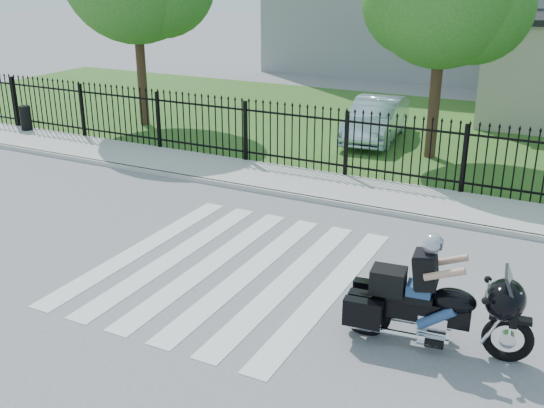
% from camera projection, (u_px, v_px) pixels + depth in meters
% --- Properties ---
extents(ground, '(120.00, 120.00, 0.00)m').
position_uv_depth(ground, '(229.00, 268.00, 11.83)').
color(ground, slate).
rests_on(ground, ground).
extents(crosswalk, '(5.00, 5.50, 0.01)m').
position_uv_depth(crosswalk, '(229.00, 268.00, 11.83)').
color(crosswalk, silver).
rests_on(crosswalk, ground).
extents(sidewalk, '(40.00, 2.00, 0.12)m').
position_uv_depth(sidewalk, '(331.00, 187.00, 15.98)').
color(sidewalk, '#ADAAA3').
rests_on(sidewalk, ground).
extents(curb, '(40.00, 0.12, 0.12)m').
position_uv_depth(curb, '(315.00, 200.00, 15.15)').
color(curb, '#ADAAA3').
rests_on(curb, ground).
extents(grass_strip, '(40.00, 12.00, 0.02)m').
position_uv_depth(grass_strip, '(408.00, 129.00, 21.83)').
color(grass_strip, '#305C1F').
rests_on(grass_strip, ground).
extents(iron_fence, '(26.00, 0.04, 1.80)m').
position_uv_depth(iron_fence, '(346.00, 146.00, 16.52)').
color(iron_fence, black).
rests_on(iron_fence, ground).
extents(motorcycle_rider, '(2.76, 1.06, 1.82)m').
position_uv_depth(motorcycle_rider, '(431.00, 300.00, 9.19)').
color(motorcycle_rider, black).
rests_on(motorcycle_rider, ground).
extents(parked_car, '(1.78, 4.15, 1.33)m').
position_uv_depth(parked_car, '(376.00, 119.00, 20.31)').
color(parked_car, silver).
rests_on(parked_car, grass_strip).
extents(litter_bin, '(0.38, 0.38, 0.81)m').
position_uv_depth(litter_bin, '(26.00, 118.00, 21.20)').
color(litter_bin, black).
rests_on(litter_bin, sidewalk).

